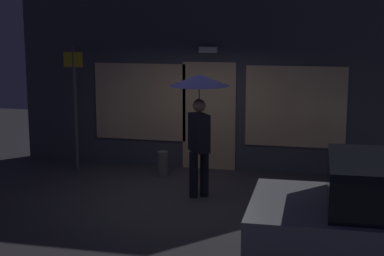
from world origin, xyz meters
TOP-DOWN VIEW (x-y plane):
  - ground_plane at (0.00, 0.00)m, footprint 18.00×18.00m
  - building_facade at (0.00, 2.34)m, footprint 8.17×0.48m
  - person_with_umbrella at (0.25, 0.18)m, footprint 1.02×1.02m
  - street_sign_post at (-2.62, 1.47)m, footprint 0.40×0.07m
  - sidewalk_bollard at (-0.76, 1.40)m, footprint 0.21×0.21m

SIDE VIEW (x-z plane):
  - ground_plane at x=0.00m, z-range 0.00..0.00m
  - sidewalk_bollard at x=-0.76m, z-range 0.00..0.49m
  - street_sign_post at x=-2.62m, z-range 0.16..2.67m
  - person_with_umbrella at x=0.25m, z-range 0.56..2.69m
  - building_facade at x=0.00m, z-range -0.03..4.56m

